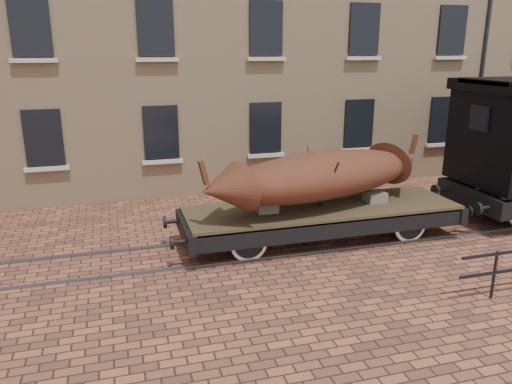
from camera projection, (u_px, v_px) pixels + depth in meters
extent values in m
plane|color=#4F3025|center=(286.00, 244.00, 12.66)|extent=(90.00, 90.00, 0.00)
cube|color=black|center=(44.00, 138.00, 15.00)|extent=(1.10, 0.12, 1.70)
cube|color=beige|center=(47.00, 169.00, 15.21)|extent=(1.30, 0.18, 0.12)
cube|color=black|center=(161.00, 132.00, 15.94)|extent=(1.10, 0.12, 1.70)
cube|color=beige|center=(163.00, 162.00, 16.15)|extent=(1.30, 0.18, 0.12)
cube|color=black|center=(265.00, 127.00, 16.88)|extent=(1.10, 0.12, 1.70)
cube|color=beige|center=(266.00, 155.00, 17.09)|extent=(1.30, 0.18, 0.12)
cube|color=black|center=(359.00, 123.00, 17.83)|extent=(1.10, 0.12, 1.70)
cube|color=beige|center=(358.00, 150.00, 18.04)|extent=(1.30, 0.18, 0.12)
cube|color=black|center=(443.00, 119.00, 18.77)|extent=(1.10, 0.12, 1.70)
cube|color=beige|center=(441.00, 145.00, 18.98)|extent=(1.30, 0.18, 0.12)
cube|color=black|center=(30.00, 26.00, 14.10)|extent=(1.10, 0.12, 1.70)
cube|color=beige|center=(34.00, 60.00, 14.31)|extent=(1.30, 0.18, 0.12)
cube|color=black|center=(155.00, 27.00, 15.05)|extent=(1.10, 0.12, 1.70)
cube|color=beige|center=(157.00, 60.00, 15.26)|extent=(1.30, 0.18, 0.12)
cube|color=black|center=(266.00, 28.00, 15.99)|extent=(1.10, 0.12, 1.70)
cube|color=beige|center=(266.00, 59.00, 16.20)|extent=(1.30, 0.18, 0.12)
cube|color=black|center=(364.00, 29.00, 16.93)|extent=(1.10, 0.12, 1.70)
cube|color=beige|center=(363.00, 58.00, 17.14)|extent=(1.30, 0.18, 0.12)
cube|color=black|center=(452.00, 30.00, 17.87)|extent=(1.10, 0.12, 1.70)
cube|color=beige|center=(450.00, 58.00, 18.08)|extent=(1.30, 0.18, 0.12)
cube|color=#59595E|center=(296.00, 254.00, 11.98)|extent=(30.00, 0.08, 0.06)
cube|color=#59595E|center=(277.00, 234.00, 13.31)|extent=(30.00, 0.08, 0.06)
cylinder|color=black|center=(494.00, 275.00, 9.82)|extent=(0.06, 0.06, 1.00)
cube|color=#413620|center=(322.00, 208.00, 12.67)|extent=(6.97, 2.04, 0.11)
cube|color=black|center=(338.00, 229.00, 11.86)|extent=(6.97, 0.15, 0.42)
cube|color=black|center=(308.00, 206.00, 13.61)|extent=(6.97, 0.15, 0.42)
cube|color=black|center=(186.00, 230.00, 11.80)|extent=(0.20, 2.14, 0.42)
cylinder|color=black|center=(179.00, 242.00, 11.08)|extent=(0.33, 0.09, 0.09)
cylinder|color=black|center=(172.00, 243.00, 11.04)|extent=(0.07, 0.30, 0.30)
cylinder|color=black|center=(171.00, 222.00, 12.37)|extent=(0.33, 0.09, 0.09)
cylinder|color=black|center=(165.00, 222.00, 12.33)|extent=(0.07, 0.30, 0.30)
cube|color=black|center=(439.00, 205.00, 13.67)|extent=(0.20, 2.14, 0.42)
cylinder|color=black|center=(464.00, 212.00, 13.10)|extent=(0.33, 0.09, 0.09)
cylinder|color=black|center=(469.00, 211.00, 13.15)|extent=(0.07, 0.30, 0.30)
cylinder|color=black|center=(432.00, 197.00, 14.39)|extent=(0.33, 0.09, 0.09)
cylinder|color=black|center=(437.00, 197.00, 14.43)|extent=(0.07, 0.30, 0.30)
cylinder|color=black|center=(241.00, 233.00, 12.22)|extent=(0.09, 1.77, 0.09)
cylinder|color=silver|center=(249.00, 243.00, 11.55)|extent=(0.89, 0.07, 0.89)
cylinder|color=black|center=(249.00, 243.00, 11.55)|extent=(0.73, 0.09, 0.73)
cube|color=black|center=(250.00, 236.00, 11.39)|extent=(0.84, 0.07, 0.09)
cylinder|color=silver|center=(234.00, 223.00, 12.88)|extent=(0.89, 0.07, 0.89)
cylinder|color=black|center=(234.00, 223.00, 12.88)|extent=(0.73, 0.09, 0.73)
cube|color=black|center=(233.00, 214.00, 12.92)|extent=(0.84, 0.07, 0.09)
cylinder|color=black|center=(395.00, 217.00, 13.37)|extent=(0.09, 1.77, 0.09)
cylinder|color=silver|center=(410.00, 225.00, 12.71)|extent=(0.89, 0.07, 0.89)
cylinder|color=black|center=(410.00, 225.00, 12.71)|extent=(0.73, 0.09, 0.73)
cube|color=black|center=(414.00, 219.00, 12.54)|extent=(0.84, 0.07, 0.09)
cylinder|color=silver|center=(381.00, 209.00, 14.03)|extent=(0.89, 0.07, 0.89)
cylinder|color=black|center=(381.00, 209.00, 14.03)|extent=(0.73, 0.09, 0.73)
cube|color=black|center=(380.00, 200.00, 14.07)|extent=(0.84, 0.07, 0.09)
cube|color=black|center=(322.00, 222.00, 12.77)|extent=(3.72, 0.06, 0.06)
cube|color=gray|center=(266.00, 206.00, 12.22)|extent=(0.51, 0.46, 0.26)
cube|color=gray|center=(375.00, 197.00, 13.02)|extent=(0.51, 0.46, 0.26)
ellipsoid|color=#5A2113|center=(321.00, 176.00, 12.42)|extent=(6.08, 3.19, 1.16)
cone|color=#5A2113|center=(223.00, 189.00, 11.05)|extent=(1.24, 1.32, 1.10)
cube|color=#5A2113|center=(203.00, 173.00, 10.71)|extent=(0.25, 0.17, 0.56)
cone|color=#5A2113|center=(401.00, 161.00, 13.75)|extent=(1.24, 1.32, 1.10)
cube|color=#5A2113|center=(414.00, 144.00, 13.85)|extent=(0.25, 0.17, 0.56)
cylinder|color=#38251A|center=(329.00, 185.00, 12.02)|extent=(0.05, 0.99, 1.39)
cylinder|color=#38251A|center=(314.00, 176.00, 12.89)|extent=(0.05, 0.99, 1.39)
cube|color=black|center=(470.00, 198.00, 13.91)|extent=(0.24, 2.67, 0.50)
cylinder|color=black|center=(477.00, 209.00, 12.95)|extent=(0.09, 0.36, 0.36)
cylinder|color=black|center=(435.00, 191.00, 14.59)|extent=(0.09, 0.36, 0.36)
cylinder|color=black|center=(505.00, 202.00, 14.31)|extent=(0.11, 2.11, 0.11)
cylinder|color=silver|center=(487.00, 195.00, 14.97)|extent=(1.07, 0.08, 1.07)
cylinder|color=black|center=(487.00, 195.00, 14.97)|extent=(0.87, 0.11, 0.87)
cube|color=black|center=(480.00, 118.00, 13.28)|extent=(0.09, 0.67, 0.67)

